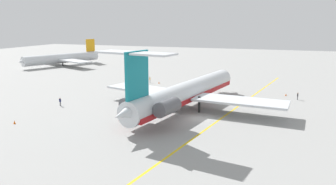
# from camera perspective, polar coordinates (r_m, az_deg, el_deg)

# --- Properties ---
(ground) EXTENTS (321.55, 321.55, 0.00)m
(ground) POSITION_cam_1_polar(r_m,az_deg,el_deg) (58.74, 5.76, -4.54)
(ground) COLOR gray
(main_jetliner) EXTENTS (43.36, 38.57, 12.69)m
(main_jetliner) POSITION_cam_1_polar(r_m,az_deg,el_deg) (63.32, 2.84, -0.04)
(main_jetliner) COLOR silver
(main_jetliner) RESTS_ON ground
(airliner_mid_right) EXTENTS (31.99, 32.20, 9.94)m
(airliner_mid_right) POSITION_cam_1_polar(r_m,az_deg,el_deg) (135.67, -18.31, 5.67)
(airliner_mid_right) COLOR silver
(airliner_mid_right) RESTS_ON ground
(ground_crew_near_nose) EXTENTS (0.40, 0.26, 1.64)m
(ground_crew_near_nose) POSITION_cam_1_polar(r_m,az_deg,el_deg) (77.63, 21.73, -0.45)
(ground_crew_near_nose) COLOR black
(ground_crew_near_nose) RESTS_ON ground
(ground_crew_near_tail) EXTENTS (0.42, 0.27, 1.70)m
(ground_crew_near_tail) POSITION_cam_1_polar(r_m,az_deg,el_deg) (92.79, -3.18, 2.37)
(ground_crew_near_tail) COLOR black
(ground_crew_near_tail) RESTS_ON ground
(ground_crew_portside) EXTENTS (0.34, 0.30, 1.65)m
(ground_crew_portside) POSITION_cam_1_polar(r_m,az_deg,el_deg) (89.05, -4.07, 1.93)
(ground_crew_portside) COLOR black
(ground_crew_portside) RESTS_ON ground
(ground_crew_starboard) EXTENTS (0.27, 0.42, 1.69)m
(ground_crew_starboard) POSITION_cam_1_polar(r_m,az_deg,el_deg) (70.44, -18.34, -1.39)
(ground_crew_starboard) COLOR black
(ground_crew_starboard) RESTS_ON ground
(safety_cone_nose) EXTENTS (0.40, 0.40, 0.55)m
(safety_cone_nose) POSITION_cam_1_polar(r_m,az_deg,el_deg) (91.61, -1.60, 1.75)
(safety_cone_nose) COLOR #EA590F
(safety_cone_nose) RESTS_ON ground
(safety_cone_wingtip) EXTENTS (0.40, 0.40, 0.55)m
(safety_cone_wingtip) POSITION_cam_1_polar(r_m,az_deg,el_deg) (81.09, 19.92, -0.35)
(safety_cone_wingtip) COLOR #EA590F
(safety_cone_wingtip) RESTS_ON ground
(safety_cone_tail) EXTENTS (0.40, 0.40, 0.55)m
(safety_cone_tail) POSITION_cam_1_polar(r_m,az_deg,el_deg) (61.21, -25.26, -4.72)
(safety_cone_tail) COLOR #EA590F
(safety_cone_tail) RESTS_ON ground
(taxiway_centreline) EXTENTS (90.26, 15.56, 0.01)m
(taxiway_centreline) POSITION_cam_1_polar(r_m,az_deg,el_deg) (63.39, 10.72, -3.44)
(taxiway_centreline) COLOR gold
(taxiway_centreline) RESTS_ON ground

